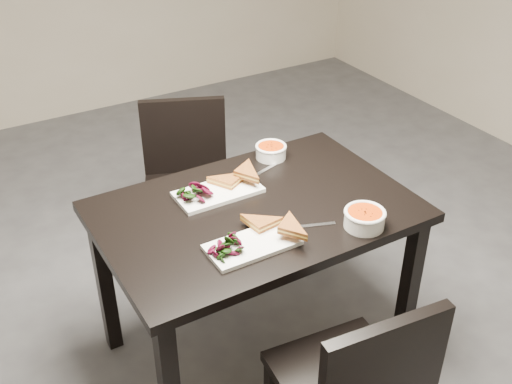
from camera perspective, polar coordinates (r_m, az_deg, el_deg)
ground at (r=3.12m, az=-2.33°, el=-9.41°), size 5.00×5.00×0.00m
table at (r=2.43m, az=0.00°, el=-3.37°), size 1.20×0.80×0.75m
chair_far at (r=3.13m, az=-6.42°, el=1.52°), size 0.55×0.55×0.85m
plate_near at (r=2.17m, az=-0.32°, el=-4.88°), size 0.33×0.16×0.02m
sandwich_near at (r=2.19m, az=0.95°, el=-3.44°), size 0.18×0.14×0.05m
salad_near at (r=2.11m, az=-2.68°, el=-5.04°), size 0.10×0.09×0.04m
soup_bowl_near at (r=2.29m, az=9.99°, el=-2.34°), size 0.15×0.15×0.07m
cutlery_near at (r=2.28m, az=5.16°, el=-3.10°), size 0.17×0.08×0.00m
plate_far at (r=2.46m, az=-3.51°, el=-0.01°), size 0.34×0.17×0.02m
sandwich_far at (r=2.46m, az=-2.03°, el=0.96°), size 0.21×0.19×0.06m
salad_far at (r=2.41m, az=-5.65°, el=-0.00°), size 0.11×0.10×0.05m
soup_bowl_far at (r=2.70m, az=1.39°, el=3.85°), size 0.14×0.14×0.06m
cutlery_far at (r=2.61m, az=0.55°, el=1.87°), size 0.18×0.07×0.00m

